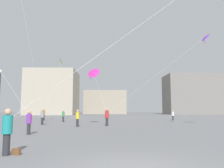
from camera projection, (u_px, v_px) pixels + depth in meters
The scene contains 16 objects.
person_in_teal at pixel (7, 129), 8.65m from camera, with size 0.38×0.38×1.76m.
person_in_orange at pixel (44, 114), 36.22m from camera, with size 0.41×0.41×1.87m.
person_in_purple at pixel (29, 121), 15.77m from camera, with size 0.36×0.36×1.66m.
person_in_green at pixel (63, 115), 32.22m from camera, with size 0.36×0.36×1.64m.
person_in_grey at pixel (42, 116), 25.79m from camera, with size 0.39×0.39×1.79m.
person_in_white at pixel (173, 115), 36.25m from camera, with size 0.35×0.35×1.60m.
person_in_red at pixel (107, 116), 24.06m from camera, with size 0.40×0.40×1.86m.
person_in_yellow at pixel (77, 117), 22.93m from camera, with size 0.37×0.37×1.71m.
kite_lime_diamond at pixel (61, 61), 38.61m from camera, with size 2.64×1.89×9.07m.
kite_violet_diamond at pixel (204, 38), 22.18m from camera, with size 9.98×3.57×7.83m.
kite_magenta_diamond at pixel (93, 73), 25.41m from camera, with size 2.32×1.55×5.14m.
building_left_hall at pixel (53, 93), 78.51m from camera, with size 16.18×15.98×14.87m.
building_centre_hall at pixel (106, 103), 94.40m from camera, with size 17.10×15.28×9.24m.
building_right_hall at pixel (202, 95), 84.78m from camera, with size 27.06×12.47×14.49m.
lamppost_east at pixel (0, 89), 25.47m from camera, with size 0.36×0.36×6.18m.
handbag_beside_flyer at pixel (16, 152), 8.66m from camera, with size 0.32×0.14×0.24m, color brown.
Camera 1 is at (-0.78, -6.83, 1.71)m, focal length 36.56 mm.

